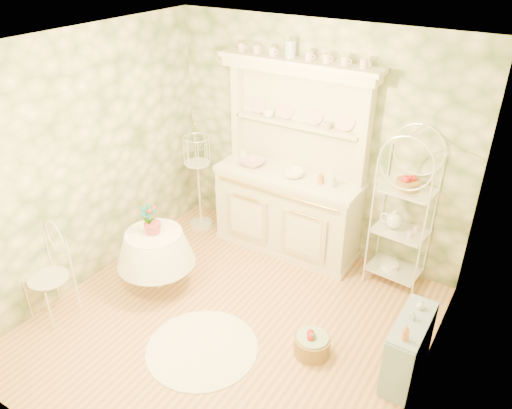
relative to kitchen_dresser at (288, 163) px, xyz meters
The scene contains 22 objects.
floor 1.91m from the kitchen_dresser, 82.50° to the right, with size 3.60×3.60×0.00m, color tan.
ceiling 2.18m from the kitchen_dresser, 82.50° to the right, with size 3.60×3.60×0.00m, color white.
wall_left 2.22m from the kitchen_dresser, 136.47° to the right, with size 3.60×3.60×0.00m, color beige.
wall_right 2.52m from the kitchen_dresser, 37.23° to the right, with size 3.60×3.60×0.00m, color beige.
wall_back 0.40m from the kitchen_dresser, 54.46° to the left, with size 3.60×3.60×0.00m, color beige.
wall_front 3.33m from the kitchen_dresser, 86.55° to the right, with size 3.60×3.60×0.00m, color beige.
kitchen_dresser is the anchor object (origin of this frame).
bakers_rack 1.36m from the kitchen_dresser, ahead, with size 0.60×0.43×1.94m, color white.
side_shelf 2.39m from the kitchen_dresser, 32.68° to the right, with size 0.26×0.69×0.59m, color #8EA7BB.
round_table 1.82m from the kitchen_dresser, 119.11° to the right, with size 0.69×0.69×0.75m, color white.
cafe_chair 2.81m from the kitchen_dresser, 121.38° to the right, with size 0.42×0.42×0.93m, color white.
birdcage_stand 1.31m from the kitchen_dresser, behind, with size 0.32×0.32×1.36m, color white.
floor_basket 2.05m from the kitchen_dresser, 53.10° to the right, with size 0.37×0.37×0.24m, color #A27B40.
lace_rug 2.25m from the kitchen_dresser, 85.11° to the right, with size 1.07×1.07×0.01m, color white.
bowl_floral 0.49m from the kitchen_dresser, behind, with size 0.29×0.29×0.07m, color white.
bowl_white 0.15m from the kitchen_dresser, 19.15° to the right, with size 0.25×0.25×0.08m, color white.
cup_left 0.61m from the kitchen_dresser, 156.43° to the left, with size 0.13×0.13×0.10m, color white.
cup_right 0.62m from the kitchen_dresser, 23.02° to the left, with size 0.09×0.09×0.08m, color white.
potted_geranium 1.71m from the kitchen_dresser, 119.39° to the right, with size 0.18×0.12×0.33m, color #3F7238.
bottle_amber 2.42m from the kitchen_dresser, 37.79° to the right, with size 0.06×0.06×0.15m, color #C77335.
bottle_blue 2.26m from the kitchen_dresser, 32.64° to the right, with size 0.04×0.04×0.09m, color #A3BBD7.
bottle_glass 2.20m from the kitchen_dresser, 28.52° to the right, with size 0.07×0.07×0.09m, color silver.
Camera 1 is at (2.24, -3.08, 3.50)m, focal length 35.00 mm.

